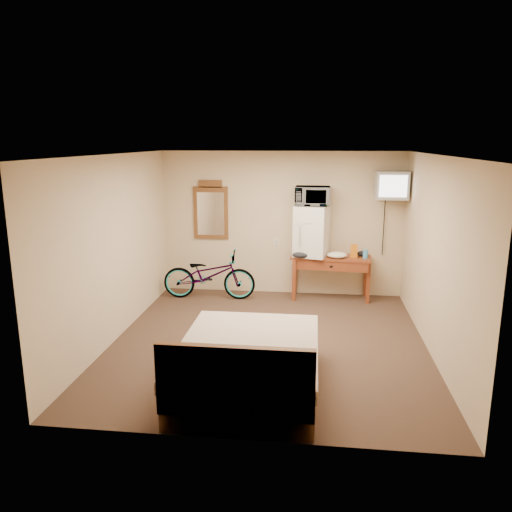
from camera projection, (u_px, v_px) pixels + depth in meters
The scene contains 13 objects.
room at pixel (269, 252), 6.51m from camera, with size 4.60×4.64×2.50m.
desk at pixel (331, 264), 8.48m from camera, with size 1.38×0.64×0.75m.
mini_fridge at pixel (312, 231), 8.43m from camera, with size 0.63×0.62×0.86m.
microwave at pixel (313, 196), 8.29m from camera, with size 0.57×0.39×0.32m, color white.
snack_bag at pixel (354, 251), 8.36m from camera, with size 0.11×0.07×0.23m, color orange.
blue_cup at pixel (365, 254), 8.32m from camera, with size 0.08×0.08×0.14m, color #42A0E2.
cloth_cream at pixel (337, 255), 8.34m from camera, with size 0.34×0.26×0.10m, color silver.
cloth_dark_a at pixel (301, 255), 8.36m from camera, with size 0.29×0.22×0.11m, color black.
cloth_dark_b at pixel (363, 254), 8.49m from camera, with size 0.19×0.16×0.09m, color black.
crt_television at pixel (391, 185), 8.09m from camera, with size 0.52×0.60×0.45m.
wall_mirror at pixel (211, 211), 8.80m from camera, with size 0.61×0.04×1.03m.
bicycle at pixel (209, 275), 8.57m from camera, with size 0.56×1.59×0.83m, color black.
bed at pixel (248, 366), 5.40m from camera, with size 1.50×1.99×0.90m.
Camera 1 is at (0.58, -6.32, 2.68)m, focal length 35.00 mm.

